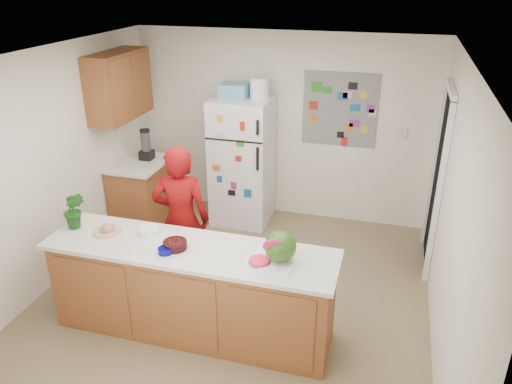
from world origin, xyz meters
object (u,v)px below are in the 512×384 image
(watermelon, at_px, (280,246))
(cherry_bowl, at_px, (175,245))
(person, at_px, (181,220))
(refrigerator, at_px, (242,161))

(watermelon, xyz_separation_m, cherry_bowl, (-0.95, -0.05, -0.11))
(watermelon, height_order, cherry_bowl, watermelon)
(person, xyz_separation_m, cherry_bowl, (0.26, -0.71, 0.14))
(person, relative_size, watermelon, 6.02)
(refrigerator, distance_m, cherry_bowl, 2.43)
(watermelon, distance_m, cherry_bowl, 0.96)
(cherry_bowl, bearing_deg, watermelon, 2.74)
(cherry_bowl, bearing_deg, refrigerator, 93.20)
(person, distance_m, watermelon, 1.40)
(watermelon, bearing_deg, cherry_bowl, -177.26)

